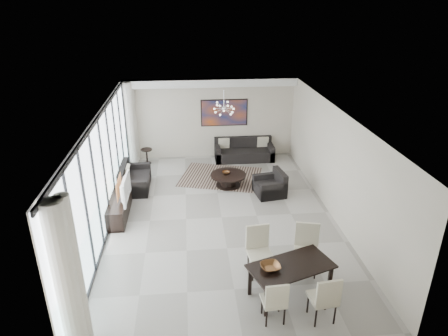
{
  "coord_description": "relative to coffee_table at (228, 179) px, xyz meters",
  "views": [
    {
      "loc": [
        -0.82,
        -9.32,
        5.56
      ],
      "look_at": [
        0.11,
        0.47,
        1.25
      ],
      "focal_mm": 32.0,
      "sensor_mm": 36.0,
      "label": 1
    }
  ],
  "objects": [
    {
      "name": "rug",
      "position": [
        -0.18,
        0.67,
        -0.22
      ],
      "size": [
        2.98,
        2.58,
        0.01
      ],
      "primitive_type": "cube",
      "rotation": [
        0.0,
        0.0,
        -0.28
      ],
      "color": "black",
      "rests_on": "floor"
    },
    {
      "name": "tv_console",
      "position": [
        -3.14,
        -1.59,
        0.05
      ],
      "size": [
        0.48,
        1.71,
        0.54
      ],
      "primitive_type": "cube",
      "color": "black",
      "rests_on": "floor"
    },
    {
      "name": "dining_chair_sw",
      "position": [
        0.24,
        -5.76,
        0.31
      ],
      "size": [
        0.45,
        0.45,
        0.92
      ],
      "color": "beige",
      "rests_on": "floor"
    },
    {
      "name": "bowl_dining",
      "position": [
        0.28,
        -5.09,
        0.51
      ],
      "size": [
        0.44,
        0.44,
        0.09
      ],
      "primitive_type": "imported",
      "rotation": [
        0.0,
        0.0,
        0.17
      ],
      "color": "brown",
      "rests_on": "dining_table"
    },
    {
      "name": "window_wall",
      "position": [
        -3.24,
        -1.93,
        1.25
      ],
      "size": [
        0.37,
        8.95,
        2.9
      ],
      "color": "silver",
      "rests_on": "floor"
    },
    {
      "name": "soffit",
      "position": [
        -0.38,
        2.37,
        2.55
      ],
      "size": [
        5.98,
        0.4,
        0.26
      ],
      "primitive_type": "cube",
      "color": "white",
      "rests_on": "room_shell"
    },
    {
      "name": "coffee_table",
      "position": [
        0.0,
        0.0,
        0.0
      ],
      "size": [
        1.12,
        1.12,
        0.39
      ],
      "color": "black",
      "rests_on": "floor"
    },
    {
      "name": "side_table",
      "position": [
        -2.68,
        2.06,
        0.14
      ],
      "size": [
        0.4,
        0.4,
        0.55
      ],
      "color": "black",
      "rests_on": "floor"
    },
    {
      "name": "dining_chair_se",
      "position": [
        1.13,
        -5.84,
        0.36
      ],
      "size": [
        0.51,
        0.51,
        1.02
      ],
      "color": "beige",
      "rests_on": "floor"
    },
    {
      "name": "dining_chair_ne",
      "position": [
        1.23,
        -4.29,
        0.42
      ],
      "size": [
        0.61,
        0.61,
        1.1
      ],
      "color": "beige",
      "rests_on": "floor"
    },
    {
      "name": "television",
      "position": [
        -2.98,
        -1.66,
        0.63
      ],
      "size": [
        0.15,
        1.1,
        0.64
      ],
      "primitive_type": "imported",
      "rotation": [
        0.0,
        0.0,
        1.57
      ],
      "color": "gray",
      "rests_on": "tv_console"
    },
    {
      "name": "dining_chair_nw",
      "position": [
        0.2,
        -4.25,
        0.41
      ],
      "size": [
        0.55,
        0.55,
        1.09
      ],
      "color": "beige",
      "rests_on": "floor"
    },
    {
      "name": "painting",
      "position": [
        0.12,
        2.54,
        1.43
      ],
      "size": [
        1.68,
        0.04,
        0.98
      ],
      "primitive_type": "cube",
      "color": "#AD4818",
      "rests_on": "room_shell"
    },
    {
      "name": "bowl_coffee",
      "position": [
        -0.06,
        0.06,
        0.21
      ],
      "size": [
        0.25,
        0.25,
        0.08
      ],
      "primitive_type": "imported",
      "rotation": [
        0.0,
        0.0,
        -0.01
      ],
      "color": "brown",
      "rests_on": "coffee_table"
    },
    {
      "name": "dining_table",
      "position": [
        0.71,
        -5.03,
        0.38
      ],
      "size": [
        1.83,
        1.33,
        0.69
      ],
      "color": "black",
      "rests_on": "floor"
    },
    {
      "name": "room_shell",
      "position": [
        0.08,
        -1.93,
        1.23
      ],
      "size": [
        6.0,
        9.0,
        2.9
      ],
      "color": "#A8A39B",
      "rests_on": "ground"
    },
    {
      "name": "armchair",
      "position": [
        1.21,
        -0.7,
        0.03
      ],
      "size": [
        0.95,
        0.99,
        0.73
      ],
      "color": "black",
      "rests_on": "floor"
    },
    {
      "name": "sofa_main",
      "position": [
        0.8,
        2.14,
        0.04
      ],
      "size": [
        2.11,
        0.86,
        0.77
      ],
      "color": "black",
      "rests_on": "floor"
    },
    {
      "name": "loveseat",
      "position": [
        -2.93,
        0.11,
        0.03
      ],
      "size": [
        0.85,
        1.51,
        0.75
      ],
      "color": "black",
      "rests_on": "floor"
    },
    {
      "name": "chandelier",
      "position": [
        -0.08,
        0.57,
        2.13
      ],
      "size": [
        0.66,
        0.66,
        0.71
      ],
      "color": "silver",
      "rests_on": "room_shell"
    }
  ]
}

